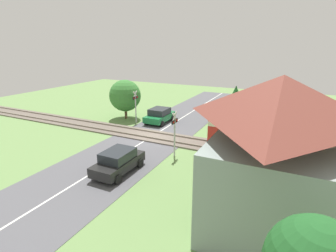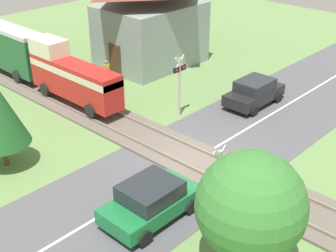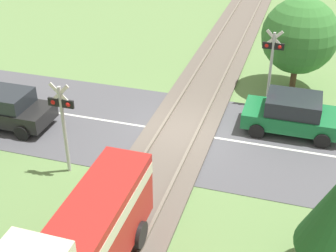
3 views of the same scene
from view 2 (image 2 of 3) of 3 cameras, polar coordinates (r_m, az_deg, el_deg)
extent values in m
plane|color=#66894C|center=(21.14, 3.16, -4.25)|extent=(60.00, 60.00, 0.00)
cube|color=#515156|center=(21.13, 3.16, -4.22)|extent=(48.00, 6.40, 0.02)
cube|color=silver|center=(21.12, 3.16, -4.20)|extent=(48.00, 0.12, 0.00)
cube|color=#665B51|center=(21.10, 3.16, -4.11)|extent=(2.80, 48.00, 0.12)
cube|color=slate|center=(20.57, 1.87, -4.60)|extent=(0.10, 48.00, 0.12)
cube|color=slate|center=(21.52, 4.41, -3.10)|extent=(0.10, 48.00, 0.12)
cube|color=red|center=(26.12, -11.26, 5.53)|extent=(1.35, 6.48, 1.90)
cube|color=beige|center=(25.93, -11.36, 6.60)|extent=(1.37, 6.48, 0.36)
cube|color=beige|center=(27.39, -14.32, 9.36)|extent=(1.35, 2.07, 0.90)
cylinder|color=black|center=(24.56, -9.50, 1.82)|extent=(0.14, 0.76, 0.76)
cylinder|color=black|center=(25.36, -6.96, 2.86)|extent=(0.14, 0.76, 0.76)
cylinder|color=black|center=(27.73, -14.84, 4.32)|extent=(0.14, 0.76, 0.76)
cylinder|color=black|center=(28.44, -12.44, 5.19)|extent=(0.14, 0.76, 0.76)
cube|color=#235B33|center=(32.20, -19.49, 9.16)|extent=(1.35, 7.86, 2.40)
cylinder|color=black|center=(30.15, -17.98, 5.76)|extent=(0.14, 0.76, 0.76)
cylinder|color=black|center=(30.81, -15.69, 6.55)|extent=(0.14, 0.76, 0.76)
cube|color=#197038|center=(17.45, -2.13, -9.56)|extent=(3.76, 1.87, 0.59)
cube|color=#23282D|center=(17.09, -2.16, -7.93)|extent=(2.07, 1.72, 0.62)
cylinder|color=black|center=(18.85, -1.49, -7.48)|extent=(0.60, 0.18, 0.60)
cylinder|color=black|center=(17.84, 2.86, -9.82)|extent=(0.60, 0.18, 0.60)
cylinder|color=black|center=(17.55, -7.18, -10.76)|extent=(0.60, 0.18, 0.60)
cylinder|color=black|center=(16.45, -2.84, -13.59)|extent=(0.60, 0.18, 0.60)
cube|color=black|center=(26.59, 10.44, 3.76)|extent=(3.76, 1.70, 0.61)
cube|color=#23282D|center=(26.36, 10.55, 4.95)|extent=(2.07, 1.57, 0.58)
cylinder|color=black|center=(25.36, 10.44, 1.79)|extent=(0.60, 0.18, 0.60)
cylinder|color=black|center=(26.21, 7.35, 2.90)|extent=(0.60, 0.18, 0.60)
cylinder|color=black|center=(27.29, 13.29, 3.39)|extent=(0.60, 0.18, 0.60)
cylinder|color=black|center=(28.08, 10.33, 4.39)|extent=(0.60, 0.18, 0.60)
cylinder|color=#B7B7B7|center=(16.43, 6.08, -7.91)|extent=(0.12, 0.12, 3.25)
cube|color=black|center=(15.86, 6.27, -4.84)|extent=(0.90, 0.08, 0.28)
sphere|color=red|center=(15.67, 5.66, -5.23)|extent=(0.18, 0.18, 0.18)
sphere|color=red|center=(16.04, 6.85, -4.46)|extent=(0.18, 0.18, 0.18)
cube|color=silver|center=(15.68, 6.33, -3.81)|extent=(0.72, 0.04, 0.72)
cube|color=silver|center=(15.68, 6.33, -3.81)|extent=(0.72, 0.04, 0.72)
cylinder|color=#B7B7B7|center=(24.50, 1.40, 4.71)|extent=(0.12, 0.12, 3.25)
cube|color=black|center=(24.11, 1.43, 6.99)|extent=(0.90, 0.08, 0.28)
sphere|color=red|center=(24.30, 1.86, 7.16)|extent=(0.18, 0.18, 0.18)
sphere|color=red|center=(23.93, 0.99, 6.83)|extent=(0.18, 0.18, 0.18)
cube|color=silver|center=(24.00, 1.44, 7.74)|extent=(0.72, 0.04, 0.72)
cube|color=silver|center=(24.00, 1.44, 7.74)|extent=(0.72, 0.04, 0.72)
cube|color=gray|center=(32.12, -2.11, 11.10)|extent=(6.48, 4.96, 4.11)
cube|color=#472D1E|center=(30.33, -6.48, 7.95)|extent=(0.06, 1.10, 2.10)
cylinder|color=gold|center=(29.05, -7.46, 6.22)|extent=(0.40, 0.40, 1.36)
sphere|color=#936B4C|center=(28.77, -7.56, 7.71)|extent=(0.25, 0.25, 0.25)
cylinder|color=brown|center=(37.34, 2.75, 11.89)|extent=(0.28, 0.28, 2.17)
sphere|color=#1E5623|center=(36.84, 2.83, 14.98)|extent=(2.30, 2.30, 2.30)
cylinder|color=brown|center=(21.76, -19.30, -3.19)|extent=(0.24, 0.24, 1.12)
sphere|color=#387A33|center=(14.37, 10.06, -9.53)|extent=(3.41, 3.41, 3.41)
camera|label=1|loc=(39.97, 9.71, 22.47)|focal=28.00mm
camera|label=3|loc=(28.47, -29.11, 21.48)|focal=50.00mm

